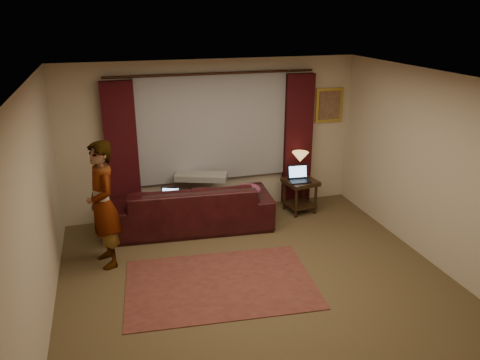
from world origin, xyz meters
name	(u,v)px	position (x,y,z in m)	size (l,w,h in m)	color
floor	(259,284)	(0.00, 0.00, -0.01)	(5.00, 5.00, 0.01)	brown
ceiling	(262,81)	(0.00, 0.00, 2.60)	(5.00, 5.00, 0.02)	silver
wall_back	(213,138)	(0.00, 2.50, 1.30)	(5.00, 0.02, 2.60)	#C1B195
wall_front	(371,313)	(0.00, -2.50, 1.30)	(5.00, 0.02, 2.60)	#C1B195
wall_left	(36,215)	(-2.50, 0.00, 1.30)	(0.02, 5.00, 2.60)	#C1B195
wall_right	(437,171)	(2.50, 0.00, 1.30)	(0.02, 5.00, 2.60)	#C1B195
sheer_curtain	(213,127)	(0.00, 2.44, 1.50)	(2.50, 0.05, 1.80)	gray
drape_left	(122,154)	(-1.50, 2.39, 1.18)	(0.50, 0.14, 2.30)	#340A0E
drape_right	(298,140)	(1.50, 2.39, 1.18)	(0.50, 0.14, 2.30)	#340A0E
curtain_rod	(213,74)	(0.00, 2.39, 2.38)	(0.04, 0.04, 3.40)	black
picture_frame	(329,105)	(2.10, 2.47, 1.75)	(0.50, 0.04, 0.60)	gold
sofa	(191,197)	(-0.51, 1.92, 0.52)	(2.56, 1.11, 1.03)	black
throw_blanket	(201,161)	(-0.28, 2.17, 1.03)	(0.84, 0.34, 0.10)	gray
clothing_pile	(247,191)	(0.35, 1.70, 0.62)	(0.47, 0.36, 0.20)	#7B324E
laptop_sofa	(169,197)	(-0.88, 1.77, 0.62)	(0.29, 0.32, 0.21)	black
area_rug	(220,283)	(-0.48, 0.14, 0.01)	(2.40, 1.60, 0.01)	brown
end_table	(300,196)	(1.41, 1.99, 0.29)	(0.51, 0.51, 0.59)	black
tiffany_lamp	(300,165)	(1.44, 2.13, 0.81)	(0.28, 0.28, 0.45)	#A57A31
laptop_table	(300,174)	(1.37, 1.93, 0.71)	(0.35, 0.38, 0.26)	black
person	(103,205)	(-1.84, 1.10, 0.88)	(0.52, 0.52, 1.76)	gray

